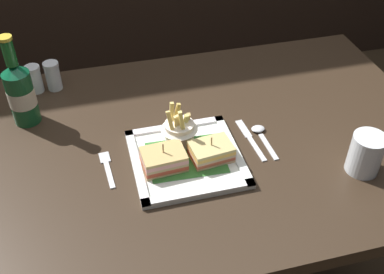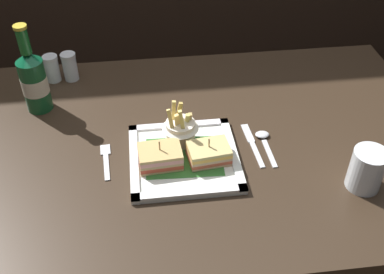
{
  "view_description": "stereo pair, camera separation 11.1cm",
  "coord_description": "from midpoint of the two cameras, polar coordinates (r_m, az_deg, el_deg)",
  "views": [
    {
      "loc": [
        -0.24,
        -0.85,
        1.48
      ],
      "look_at": [
        -0.02,
        -0.04,
        0.77
      ],
      "focal_mm": 43.35,
      "sensor_mm": 36.0,
      "label": 1
    },
    {
      "loc": [
        -0.13,
        -0.87,
        1.48
      ],
      "look_at": [
        -0.02,
        -0.04,
        0.77
      ],
      "focal_mm": 43.35,
      "sensor_mm": 36.0,
      "label": 2
    }
  ],
  "objects": [
    {
      "name": "dining_table",
      "position": [
        1.23,
        3.48,
        -3.94
      ],
      "size": [
        1.25,
        0.82,
        0.73
      ],
      "color": "#312418",
      "rests_on": "ground_plane"
    },
    {
      "name": "square_plate",
      "position": [
        1.1,
        1.88,
        -2.72
      ],
      "size": [
        0.26,
        0.26,
        0.02
      ],
      "color": "white",
      "rests_on": "dining_table"
    },
    {
      "name": "sandwich_half_left",
      "position": [
        1.07,
        -0.98,
        -2.57
      ],
      "size": [
        0.1,
        0.08,
        0.07
      ],
      "color": "tan",
      "rests_on": "square_plate"
    },
    {
      "name": "sandwich_half_right",
      "position": [
        1.08,
        5.01,
        -2.12
      ],
      "size": [
        0.1,
        0.08,
        0.06
      ],
      "color": "tan",
      "rests_on": "square_plate"
    },
    {
      "name": "fries_cup",
      "position": [
        1.11,
        1.39,
        1.02
      ],
      "size": [
        0.09,
        0.09,
        0.11
      ],
      "color": "white",
      "rests_on": "square_plate"
    },
    {
      "name": "beer_bottle",
      "position": [
        1.26,
        -16.56,
        6.67
      ],
      "size": [
        0.07,
        0.07,
        0.24
      ],
      "color": "#164E28",
      "rests_on": "dining_table"
    },
    {
      "name": "water_glass",
      "position": [
        1.1,
        23.38,
        -4.03
      ],
      "size": [
        0.08,
        0.08,
        0.1
      ],
      "color": "silver",
      "rests_on": "dining_table"
    },
    {
      "name": "fork",
      "position": [
        1.11,
        -7.77,
        -2.86
      ],
      "size": [
        0.03,
        0.12,
        0.0
      ],
      "color": "silver",
      "rests_on": "dining_table"
    },
    {
      "name": "knife",
      "position": [
        1.17,
        10.11,
        -0.84
      ],
      "size": [
        0.03,
        0.16,
        0.0
      ],
      "color": "silver",
      "rests_on": "dining_table"
    },
    {
      "name": "spoon",
      "position": [
        1.18,
        11.54,
        -0.4
      ],
      "size": [
        0.04,
        0.13,
        0.01
      ],
      "color": "silver",
      "rests_on": "dining_table"
    },
    {
      "name": "salt_shaker",
      "position": [
        1.4,
        -14.65,
        7.92
      ],
      "size": [
        0.04,
        0.04,
        0.08
      ],
      "color": "silver",
      "rests_on": "dining_table"
    },
    {
      "name": "pepper_shaker",
      "position": [
        1.39,
        -12.57,
        8.19
      ],
      "size": [
        0.04,
        0.04,
        0.08
      ],
      "color": "silver",
      "rests_on": "dining_table"
    }
  ]
}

